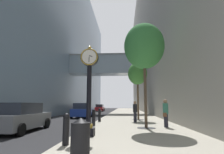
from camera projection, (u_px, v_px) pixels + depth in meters
ground_plane at (109, 114)px, 29.62m from camera, size 110.00×110.00×0.00m
sidewalk_right at (128, 113)px, 32.39m from camera, size 6.21×80.00×0.14m
building_block_left at (52, 33)px, 35.60m from camera, size 22.46×80.00×30.86m
building_block_right at (168, 30)px, 34.19m from camera, size 9.00×80.00×30.71m
street_clock at (89, 85)px, 8.60m from camera, size 0.84×0.55×4.22m
bollard_nearest at (66, 128)px, 6.50m from camera, size 0.24×0.24×1.10m
bollard_third at (94, 117)px, 12.46m from camera, size 0.24×0.24×1.10m
bollard_fourth at (100, 115)px, 15.43m from camera, size 0.24×0.24×1.10m
street_tree_near at (144, 47)px, 11.81m from camera, size 2.57×2.57×6.62m
street_tree_mid_near at (137, 74)px, 17.69m from camera, size 1.84×1.84×5.43m
trash_bin at (80, 137)px, 4.95m from camera, size 0.53×0.53×1.05m
pedestrian_walking at (166, 112)px, 11.56m from camera, size 0.46×0.52×1.74m
pedestrian_by_clock at (135, 111)px, 14.79m from camera, size 0.44×0.44×1.69m
car_grey_near at (21, 118)px, 10.64m from camera, size 2.04×4.72×1.65m
car_white_mid at (84, 109)px, 33.02m from camera, size 2.06×4.45×1.63m
car_blue_far at (83, 111)px, 21.95m from camera, size 2.04×4.45×1.73m
car_red_trailing at (100, 108)px, 42.25m from camera, size 1.96×4.48×1.60m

